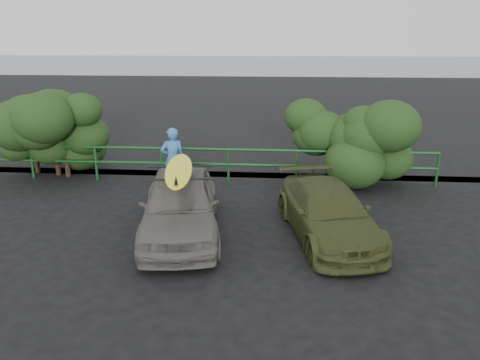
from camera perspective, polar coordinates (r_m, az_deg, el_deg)
The scene contains 10 objects.
ground at distance 9.51m, azimuth -10.52°, elevation -9.37°, with size 80.00×80.00×0.00m, color black.
ocean at distance 68.35m, azimuth 2.37°, elevation 13.97°, with size 200.00×200.00×0.00m, color slate.
guardrail at distance 13.90m, azimuth -5.54°, elevation 1.86°, with size 14.00×0.08×1.04m, color #14481B, non-canonical shape.
shrub_left at distance 15.64m, azimuth -23.05°, elevation 4.93°, with size 3.20×2.40×2.43m, color #213E16, non-canonical shape.
shrub_right at distance 14.26m, azimuth 15.01°, elevation 4.68°, with size 3.20×2.40×2.46m, color #213E16, non-canonical shape.
sedan at distance 10.23m, azimuth -7.30°, elevation -2.97°, with size 1.64×4.08×1.39m, color #625D57.
olive_vehicle at distance 10.26m, azimuth 10.65°, elevation -3.87°, with size 1.58×3.89×1.13m, color #39401C.
man at distance 13.05m, azimuth -8.18°, elevation 2.46°, with size 0.66×0.43×1.80m, color #3E73BA.
roof_rack at distance 10.01m, azimuth -7.45°, elevation 0.89°, with size 1.45×1.01×0.05m, color black, non-canonical shape.
surfboard at distance 9.99m, azimuth -7.47°, elevation 1.25°, with size 0.56×2.72×0.08m, color yellow.
Camera 1 is at (2.33, -8.18, 4.26)m, focal length 35.00 mm.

